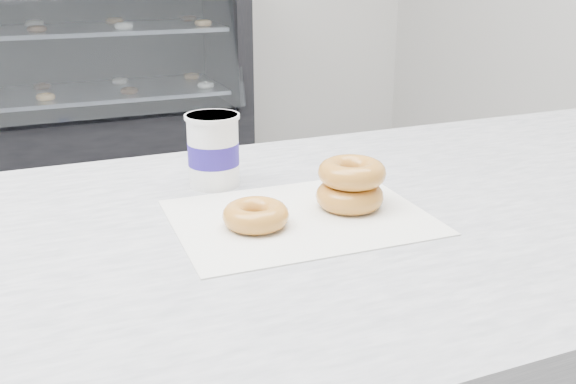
% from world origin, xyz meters
% --- Properties ---
extents(display_case, '(2.40, 0.74, 1.25)m').
position_xyz_m(display_case, '(0.00, 2.12, 0.49)').
color(display_case, black).
rests_on(display_case, ground).
extents(wax_paper, '(0.35, 0.27, 0.00)m').
position_xyz_m(wax_paper, '(0.44, -0.60, 0.90)').
color(wax_paper, silver).
rests_on(wax_paper, counter).
extents(donut_single, '(0.11, 0.11, 0.03)m').
position_xyz_m(donut_single, '(0.37, -0.60, 0.92)').
color(donut_single, '#CF8A39').
rests_on(donut_single, wax_paper).
extents(donut_stack, '(0.11, 0.11, 0.07)m').
position_xyz_m(donut_stack, '(0.52, -0.59, 0.94)').
color(donut_stack, '#CF8A39').
rests_on(donut_stack, wax_paper).
extents(coffee_cup, '(0.10, 0.10, 0.11)m').
position_xyz_m(coffee_cup, '(0.37, -0.42, 0.96)').
color(coffee_cup, white).
rests_on(coffee_cup, counter).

